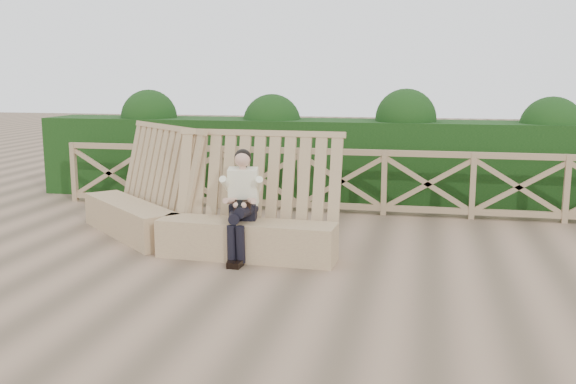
# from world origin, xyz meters

# --- Properties ---
(ground) EXTENTS (60.00, 60.00, 0.00)m
(ground) POSITION_xyz_m (0.00, 0.00, 0.00)
(ground) COLOR brown
(ground) RESTS_ON ground
(bench) EXTENTS (4.20, 2.25, 1.62)m
(bench) POSITION_xyz_m (-1.78, 0.96, 0.41)
(bench) COLOR #9C7759
(bench) RESTS_ON ground
(woman) EXTENTS (0.41, 0.83, 1.39)m
(woman) POSITION_xyz_m (-0.87, 0.51, 0.76)
(woman) COLOR black
(woman) RESTS_ON ground
(guardrail) EXTENTS (10.10, 0.09, 1.10)m
(guardrail) POSITION_xyz_m (0.00, 3.50, 0.55)
(guardrail) COLOR olive
(guardrail) RESTS_ON ground
(hedge) EXTENTS (12.00, 1.20, 1.50)m
(hedge) POSITION_xyz_m (0.00, 4.70, 0.75)
(hedge) COLOR black
(hedge) RESTS_ON ground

